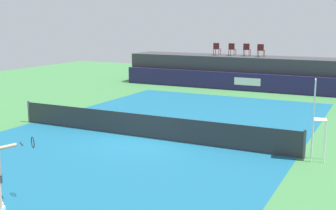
{
  "coord_description": "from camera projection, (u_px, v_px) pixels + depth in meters",
  "views": [
    {
      "loc": [
        8.43,
        -14.9,
        4.62
      ],
      "look_at": [
        0.02,
        2.0,
        1.0
      ],
      "focal_mm": 46.75,
      "sensor_mm": 36.0,
      "label": 1
    }
  ],
  "objects": [
    {
      "name": "tennis_ball",
      "position": [
        199.0,
        136.0,
        17.75
      ],
      "size": [
        0.07,
        0.07,
        0.07
      ],
      "primitive_type": "sphere",
      "color": "#D8EA33",
      "rests_on": "court_inner"
    },
    {
      "name": "spectator_platform",
      "position": [
        251.0,
        72.0,
        30.9
      ],
      "size": [
        18.0,
        2.8,
        2.2
      ],
      "primitive_type": "cube",
      "color": "#38383D",
      "rests_on": "ground"
    },
    {
      "name": "net_post_far",
      "position": [
        304.0,
        145.0,
        14.85
      ],
      "size": [
        0.1,
        0.1,
        1.0
      ],
      "primitive_type": "cylinder",
      "color": "#4C4C51",
      "rests_on": "ground"
    },
    {
      "name": "sponsor_wall",
      "position": [
        244.0,
        82.0,
        29.41
      ],
      "size": [
        18.0,
        0.22,
        1.2
      ],
      "color": "#231E4C",
      "rests_on": "ground"
    },
    {
      "name": "spectator_chair_right",
      "position": [
        261.0,
        50.0,
        30.04
      ],
      "size": [
        0.46,
        0.46,
        0.89
      ],
      "color": "#561919",
      "rests_on": "spectator_platform"
    },
    {
      "name": "spectator_chair_far_left",
      "position": [
        217.0,
        48.0,
        31.59
      ],
      "size": [
        0.45,
        0.45,
        0.89
      ],
      "color": "#561919",
      "rests_on": "spectator_platform"
    },
    {
      "name": "tennis_net",
      "position": [
        145.0,
        126.0,
        17.57
      ],
      "size": [
        12.4,
        0.02,
        0.95
      ],
      "primitive_type": "cube",
      "color": "#2D2D2D",
      "rests_on": "ground"
    },
    {
      "name": "court_inner",
      "position": [
        145.0,
        138.0,
        17.66
      ],
      "size": [
        12.0,
        22.0,
        0.0
      ],
      "primitive_type": "cube",
      "color": "#16597A",
      "rests_on": "ground"
    },
    {
      "name": "umpire_chair",
      "position": [
        317.0,
        114.0,
        14.48
      ],
      "size": [
        0.51,
        0.51,
        2.76
      ],
      "color": "white",
      "rests_on": "ground"
    },
    {
      "name": "spectator_chair_center",
      "position": [
        247.0,
        49.0,
        30.83
      ],
      "size": [
        0.46,
        0.46,
        0.89
      ],
      "color": "#561919",
      "rests_on": "spectator_platform"
    },
    {
      "name": "spectator_chair_left",
      "position": [
        232.0,
        49.0,
        31.15
      ],
      "size": [
        0.44,
        0.44,
        0.89
      ],
      "color": "#561919",
      "rests_on": "spectator_platform"
    },
    {
      "name": "ground_plane",
      "position": [
        177.0,
        122.0,
        20.3
      ],
      "size": [
        48.0,
        48.0,
        0.0
      ],
      "primitive_type": "plane",
      "color": "#3D7A42"
    },
    {
      "name": "net_post_near",
      "position": [
        29.0,
        112.0,
        20.28
      ],
      "size": [
        0.1,
        0.1,
        1.0
      ],
      "primitive_type": "cylinder",
      "color": "#4C4C51",
      "rests_on": "ground"
    }
  ]
}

